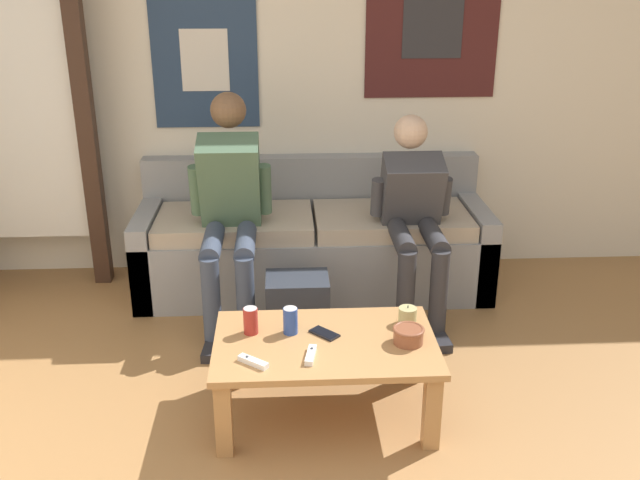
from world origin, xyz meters
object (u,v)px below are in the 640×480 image
(ceramic_bowl, at_px, (408,334))
(cell_phone, at_px, (324,333))
(coffee_table, at_px, (325,354))
(game_controller_near_left, at_px, (311,355))
(couch, at_px, (313,244))
(drink_can_blue, at_px, (290,321))
(backpack, at_px, (298,313))
(person_seated_teen, at_px, (414,211))
(game_controller_near_right, at_px, (253,362))
(pillar_candle, at_px, (408,316))
(drink_can_red, at_px, (251,321))
(person_seated_adult, at_px, (230,202))

(ceramic_bowl, height_order, cell_phone, ceramic_bowl)
(coffee_table, xyz_separation_m, game_controller_near_left, (-0.07, -0.14, 0.08))
(couch, height_order, drink_can_blue, couch)
(backpack, bearing_deg, ceramic_bowl, -55.45)
(couch, relative_size, person_seated_teen, 1.91)
(game_controller_near_right, bearing_deg, coffee_table, 29.95)
(backpack, relative_size, pillar_candle, 4.24)
(couch, height_order, game_controller_near_right, couch)
(couch, relative_size, backpack, 5.50)
(ceramic_bowl, xyz_separation_m, pillar_candle, (0.03, 0.18, -0.00))
(drink_can_red, bearing_deg, ceramic_bowl, -10.48)
(person_seated_adult, xyz_separation_m, game_controller_near_right, (0.16, -1.22, -0.30))
(ceramic_bowl, relative_size, pillar_candle, 1.52)
(couch, height_order, game_controller_near_left, couch)
(person_seated_teen, xyz_separation_m, game_controller_near_left, (-0.64, -1.16, -0.23))
(person_seated_teen, distance_m, game_controller_near_right, 1.51)
(cell_phone, bearing_deg, coffee_table, -87.35)
(backpack, xyz_separation_m, pillar_candle, (0.50, -0.51, 0.24))
(coffee_table, relative_size, cell_phone, 6.89)
(couch, distance_m, cell_phone, 1.34)
(coffee_table, distance_m, drink_can_red, 0.36)
(couch, bearing_deg, ceramic_bowl, -76.18)
(ceramic_bowl, relative_size, drink_can_red, 1.13)
(game_controller_near_right, distance_m, cell_phone, 0.39)
(drink_can_blue, bearing_deg, ceramic_bowl, -12.97)
(coffee_table, bearing_deg, drink_can_blue, 151.49)
(drink_can_blue, relative_size, game_controller_near_right, 0.93)
(coffee_table, height_order, cell_phone, cell_phone)
(backpack, xyz_separation_m, game_controller_near_left, (0.04, -0.79, 0.21))
(game_controller_near_left, bearing_deg, couch, 87.02)
(backpack, bearing_deg, couch, 81.07)
(couch, height_order, cell_phone, couch)
(drink_can_blue, bearing_deg, game_controller_near_right, -121.60)
(person_seated_adult, bearing_deg, cell_phone, -64.53)
(coffee_table, height_order, ceramic_bowl, ceramic_bowl)
(couch, bearing_deg, backpack, -98.93)
(couch, xyz_separation_m, cell_phone, (-0.01, -1.34, 0.11))
(couch, bearing_deg, coffee_table, -90.48)
(backpack, xyz_separation_m, cell_phone, (0.10, -0.59, 0.20))
(person_seated_teen, distance_m, drink_can_blue, 1.20)
(coffee_table, height_order, drink_can_blue, drink_can_blue)
(couch, distance_m, coffee_table, 1.40)
(couch, distance_m, game_controller_near_right, 1.61)
(drink_can_blue, bearing_deg, cell_phone, -9.13)
(game_controller_near_left, bearing_deg, person_seated_teen, 61.17)
(game_controller_near_right, height_order, cell_phone, game_controller_near_right)
(coffee_table, height_order, backpack, backpack)
(game_controller_near_left, bearing_deg, coffee_table, 63.65)
(backpack, height_order, game_controller_near_left, game_controller_near_left)
(ceramic_bowl, distance_m, cell_phone, 0.38)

